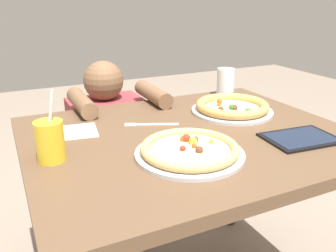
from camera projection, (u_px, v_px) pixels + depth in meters
dining_table at (189, 163)px, 1.29m from camera, size 1.11×0.90×0.75m
pizza_near at (190, 150)px, 1.07m from camera, size 0.33×0.33×0.04m
pizza_far at (232, 107)px, 1.47m from camera, size 0.33×0.33×0.05m
drink_cup_colored at (50, 141)px, 1.03m from camera, size 0.08×0.08×0.21m
water_cup_clear at (226, 82)px, 1.69m from camera, size 0.08×0.08×0.13m
paper_napkin at (74, 132)px, 1.26m from camera, size 0.18×0.17×0.00m
fork at (149, 124)px, 1.33m from camera, size 0.19×0.10×0.00m
tablet at (301, 138)px, 1.20m from camera, size 0.25×0.19×0.01m
diner_seated at (109, 155)px, 1.86m from camera, size 0.39×0.51×0.91m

